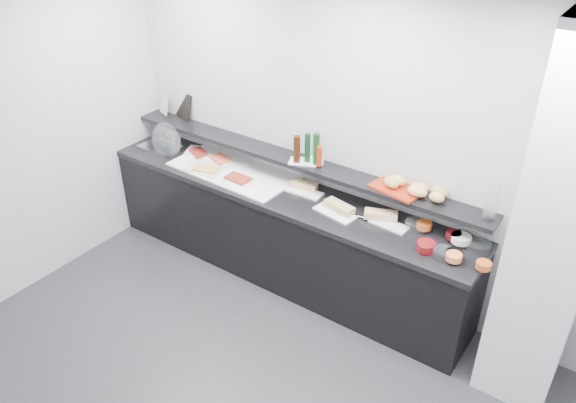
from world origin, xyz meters
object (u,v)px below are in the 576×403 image
Objects in this scene: condiment_tray at (303,162)px; cloche_base at (160,148)px; sandwich_plate_mid at (335,213)px; bread_tray at (398,188)px; framed_print at (184,105)px; carafe at (491,202)px.

cloche_base is at bearing 162.92° from condiment_tray.
condiment_tray reaches higher than cloche_base.
bread_tray reaches higher than sandwich_plate_mid.
sandwich_plate_mid is at bearing 6.89° from framed_print.
carafe is at bearing 14.56° from framed_print.
carafe is (1.14, 0.22, 0.39)m from sandwich_plate_mid.
bread_tray reaches higher than condiment_tray.
cloche_base is 1.11× the size of sandwich_plate_mid.
sandwich_plate_mid is at bearing -48.44° from condiment_tray.
carafe reaches higher than sandwich_plate_mid.
cloche_base is 1.64× the size of condiment_tray.
condiment_tray is 0.87m from bread_tray.
carafe reaches higher than cloche_base.
framed_print is 3.14m from carafe.
framed_print is (-2.00, 0.35, 0.37)m from sandwich_plate_mid.
condiment_tray is at bearing 6.26° from cloche_base.
framed_print is (0.05, 0.33, 0.36)m from cloche_base.
carafe is at bearing 7.69° from bread_tray.
framed_print is at bearing -172.62° from bread_tray.
condiment_tray is at bearing -167.49° from bread_tray.
bread_tray is (0.42, 0.25, 0.25)m from sandwich_plate_mid.
cloche_base is 1.00× the size of bread_tray.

